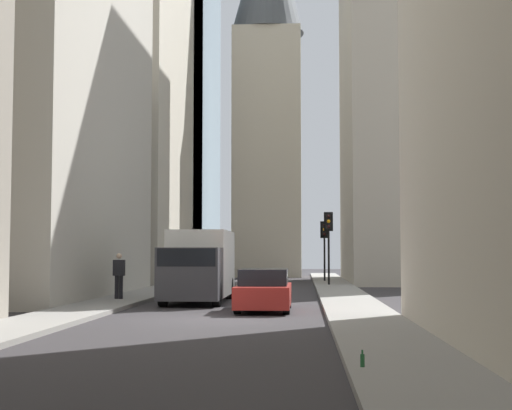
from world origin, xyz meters
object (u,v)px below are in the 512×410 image
(sedan_red, at_px, (264,291))
(traffic_light_far_junction, at_px, (324,237))
(traffic_light_midblock, at_px, (329,231))
(discarded_bottle, at_px, (362,360))
(pedestrian, at_px, (119,274))
(delivery_truck, at_px, (199,265))

(sedan_red, xyz_separation_m, traffic_light_far_junction, (23.43, -2.73, 2.32))
(sedan_red, bearing_deg, traffic_light_midblock, -8.97)
(sedan_red, relative_size, discarded_bottle, 15.93)
(traffic_light_midblock, bearing_deg, pedestrian, 147.55)
(pedestrian, bearing_deg, sedan_red, -123.86)
(delivery_truck, bearing_deg, sedan_red, -146.29)
(pedestrian, bearing_deg, discarded_bottle, -154.23)
(delivery_truck, distance_m, traffic_light_midblock, 14.79)
(traffic_light_far_junction, bearing_deg, delivery_truck, 163.95)
(sedan_red, relative_size, traffic_light_midblock, 1.03)
(sedan_red, bearing_deg, delivery_truck, 33.71)
(pedestrian, xyz_separation_m, discarded_bottle, (-16.99, -8.20, -0.88))
(delivery_truck, xyz_separation_m, traffic_light_midblock, (13.58, -5.61, 1.74))
(traffic_light_midblock, height_order, discarded_bottle, traffic_light_midblock)
(sedan_red, distance_m, pedestrian, 7.18)
(delivery_truck, relative_size, pedestrian, 3.59)
(traffic_light_far_junction, height_order, discarded_bottle, traffic_light_far_junction)
(traffic_light_far_junction, distance_m, discarded_bottle, 36.53)
(traffic_light_far_junction, bearing_deg, pedestrian, 155.92)
(delivery_truck, xyz_separation_m, pedestrian, (-0.20, 3.15, -0.34))
(traffic_light_midblock, height_order, traffic_light_far_junction, traffic_light_midblock)
(sedan_red, height_order, traffic_light_midblock, traffic_light_midblock)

